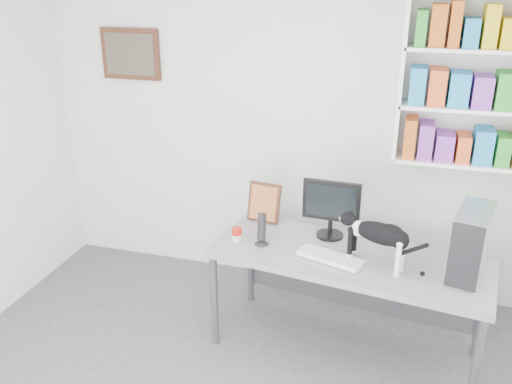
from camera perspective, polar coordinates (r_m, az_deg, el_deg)
room at (r=2.65m, az=-7.40°, el=-4.67°), size 4.01×4.01×2.70m
bookshelf at (r=4.09m, az=22.22°, el=10.92°), size 1.03×0.28×1.24m
wall_art at (r=4.76m, az=-13.06°, el=13.97°), size 0.52×0.04×0.42m
desk at (r=3.91m, az=9.40°, el=-11.55°), size 1.93×0.97×0.77m
monitor at (r=3.85m, az=7.92°, el=-1.74°), size 0.42×0.21×0.43m
keyboard at (r=3.64m, az=7.84°, el=-6.82°), size 0.47×0.29×0.03m
pc_tower at (r=3.61m, az=21.68°, el=-4.94°), size 0.29×0.47×0.43m
speaker at (r=3.75m, az=0.61°, el=-3.88°), size 0.11×0.11×0.24m
leaning_print at (r=4.08m, az=0.86°, el=-1.04°), size 0.26×0.14×0.31m
soup_can at (r=3.82m, az=-2.02°, el=-4.50°), size 0.09×0.09×0.10m
cat at (r=3.53m, az=12.72°, el=-5.39°), size 0.55×0.31×0.33m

